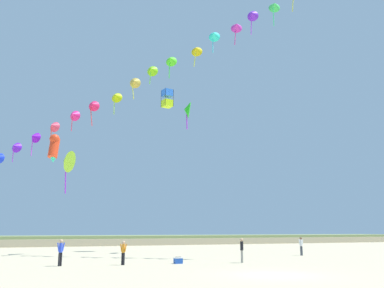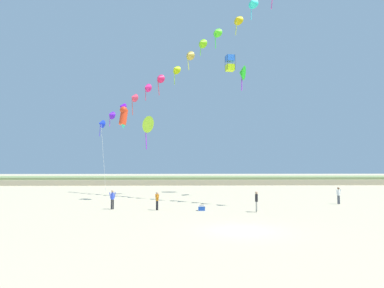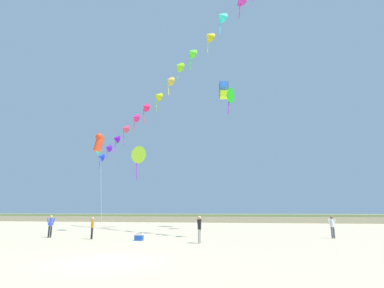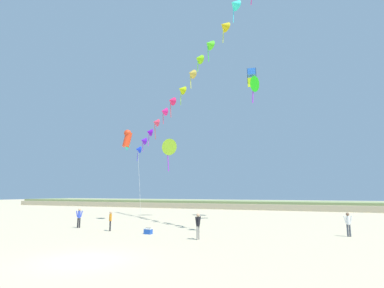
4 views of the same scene
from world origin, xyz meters
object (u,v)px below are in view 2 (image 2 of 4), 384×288
(person_near_left, at_px, (157,200))
(person_near_right, at_px, (338,194))
(person_mid_center, at_px, (112,198))
(large_kite_outer_drift, at_px, (146,124))
(large_kite_high_solo, at_px, (242,73))
(large_kite_low_lead, at_px, (124,116))
(beach_cooler, at_px, (202,208))
(large_kite_mid_trail, at_px, (230,63))
(person_far_left, at_px, (256,200))

(person_near_left, xyz_separation_m, person_near_right, (17.78, 4.00, 0.05))
(person_mid_center, distance_m, large_kite_outer_drift, 16.70)
(large_kite_high_solo, height_order, large_kite_outer_drift, large_kite_high_solo)
(large_kite_low_lead, bearing_deg, large_kite_outer_drift, 75.55)
(person_near_right, height_order, large_kite_outer_drift, large_kite_outer_drift)
(beach_cooler, bearing_deg, large_kite_low_lead, 133.82)
(large_kite_mid_trail, xyz_separation_m, large_kite_outer_drift, (-11.39, -1.49, -8.73))
(large_kite_outer_drift, bearing_deg, person_far_left, -56.64)
(person_mid_center, distance_m, large_kite_mid_trail, 26.58)
(person_mid_center, xyz_separation_m, beach_cooler, (7.83, -1.09, -0.77))
(person_near_right, distance_m, large_kite_high_solo, 18.64)
(person_near_right, bearing_deg, large_kite_high_solo, 133.87)
(person_near_right, bearing_deg, person_mid_center, -171.41)
(person_far_left, bearing_deg, large_kite_low_lead, 142.84)
(person_near_right, distance_m, large_kite_mid_trail, 23.02)
(person_far_left, height_order, large_kite_high_solo, large_kite_high_solo)
(person_near_left, bearing_deg, large_kite_low_lead, 118.16)
(person_mid_center, xyz_separation_m, large_kite_outer_drift, (1.40, 14.43, 8.28))
(large_kite_high_solo, distance_m, large_kite_outer_drift, 14.02)
(person_near_left, relative_size, large_kite_high_solo, 0.49)
(person_mid_center, height_order, beach_cooler, person_mid_center)
(large_kite_low_lead, distance_m, beach_cooler, 14.94)
(person_mid_center, distance_m, person_far_left, 12.52)
(large_kite_low_lead, bearing_deg, large_kite_mid_trail, 32.65)
(large_kite_high_solo, bearing_deg, large_kite_outer_drift, 167.52)
(person_mid_center, relative_size, large_kite_low_lead, 0.68)
(large_kite_low_lead, height_order, large_kite_high_solo, large_kite_high_solo)
(person_near_right, relative_size, large_kite_high_solo, 0.52)
(large_kite_mid_trail, relative_size, large_kite_outer_drift, 0.48)
(person_near_left, distance_m, large_kite_high_solo, 21.45)
(large_kite_low_lead, xyz_separation_m, large_kite_mid_trail, (13.19, 8.45, 8.69))
(person_near_right, xyz_separation_m, person_mid_center, (-21.77, -3.29, 0.01))
(person_mid_center, bearing_deg, large_kite_high_solo, 40.62)
(person_near_left, height_order, large_kite_low_lead, large_kite_low_lead)
(large_kite_low_lead, xyz_separation_m, beach_cooler, (8.22, -8.57, -9.08))
(person_mid_center, bearing_deg, person_near_left, -10.15)
(person_mid_center, xyz_separation_m, large_kite_mid_trail, (12.79, 15.92, 17.00))
(beach_cooler, bearing_deg, large_kite_high_solo, 65.50)
(large_kite_low_lead, distance_m, large_kite_mid_trail, 17.91)
(large_kite_mid_trail, bearing_deg, large_kite_low_lead, -147.35)
(person_near_left, bearing_deg, large_kite_outer_drift, 99.71)
(large_kite_mid_trail, xyz_separation_m, beach_cooler, (-4.97, -17.01, -17.77))
(person_far_left, bearing_deg, person_mid_center, 170.03)
(large_kite_high_solo, bearing_deg, person_mid_center, -139.38)
(person_near_right, xyz_separation_m, large_kite_high_solo, (-8.10, 8.43, 14.51))
(person_mid_center, distance_m, beach_cooler, 7.94)
(person_far_left, distance_m, large_kite_outer_drift, 21.53)
(person_far_left, relative_size, large_kite_high_solo, 0.53)
(person_near_left, bearing_deg, person_near_right, 12.69)
(person_near_right, distance_m, person_mid_center, 22.02)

